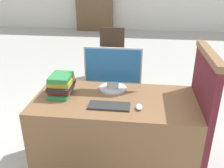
{
  "coord_description": "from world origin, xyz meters",
  "views": [
    {
      "loc": [
        0.2,
        -1.55,
        1.76
      ],
      "look_at": [
        -0.02,
        0.31,
        0.91
      ],
      "focal_mm": 40.0,
      "sensor_mm": 36.0,
      "label": 1
    }
  ],
  "objects_px": {
    "keyboard": "(109,106)",
    "far_chair": "(111,51)",
    "book_stack": "(61,85)",
    "mouse": "(139,107)",
    "monitor": "(113,71)"
  },
  "relations": [
    {
      "from": "far_chair",
      "to": "book_stack",
      "type": "bearing_deg",
      "value": -39.65
    },
    {
      "from": "monitor",
      "to": "keyboard",
      "type": "distance_m",
      "value": 0.38
    },
    {
      "from": "monitor",
      "to": "keyboard",
      "type": "bearing_deg",
      "value": -88.35
    },
    {
      "from": "mouse",
      "to": "keyboard",
      "type": "bearing_deg",
      "value": 178.94
    },
    {
      "from": "monitor",
      "to": "mouse",
      "type": "bearing_deg",
      "value": -53.44
    },
    {
      "from": "mouse",
      "to": "far_chair",
      "type": "bearing_deg",
      "value": 101.99
    },
    {
      "from": "book_stack",
      "to": "far_chair",
      "type": "xyz_separation_m",
      "value": [
        0.16,
        2.3,
        -0.37
      ]
    },
    {
      "from": "keyboard",
      "to": "book_stack",
      "type": "distance_m",
      "value": 0.49
    },
    {
      "from": "far_chair",
      "to": "monitor",
      "type": "bearing_deg",
      "value": -28.2
    },
    {
      "from": "keyboard",
      "to": "far_chair",
      "type": "height_order",
      "value": "far_chair"
    },
    {
      "from": "monitor",
      "to": "far_chair",
      "type": "distance_m",
      "value": 2.21
    },
    {
      "from": "keyboard",
      "to": "far_chair",
      "type": "relative_size",
      "value": 0.39
    },
    {
      "from": "keyboard",
      "to": "book_stack",
      "type": "relative_size",
      "value": 1.25
    },
    {
      "from": "mouse",
      "to": "book_stack",
      "type": "relative_size",
      "value": 0.32
    },
    {
      "from": "monitor",
      "to": "book_stack",
      "type": "xyz_separation_m",
      "value": [
        -0.44,
        -0.15,
        -0.09
      ]
    }
  ]
}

